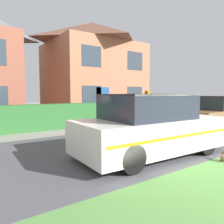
# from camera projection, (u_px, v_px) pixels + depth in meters

# --- Properties ---
(road_strip) EXTENTS (28.00, 5.25, 0.01)m
(road_strip) POSITION_uv_depth(u_px,v_px,m) (129.00, 143.00, 7.40)
(road_strip) COLOR #4C4C51
(road_strip) RESTS_ON ground
(garden_hedge) EXTENTS (9.51, 0.76, 1.19)m
(garden_hedge) POSITION_uv_depth(u_px,v_px,m) (65.00, 116.00, 10.74)
(garden_hedge) COLOR #2D662D
(garden_hedge) RESTS_ON ground
(police_car) EXTENTS (4.28, 1.98, 1.76)m
(police_car) POSITION_uv_depth(u_px,v_px,m) (150.00, 127.00, 5.90)
(police_car) COLOR black
(police_car) RESTS_ON road_strip
(cat) EXTENTS (0.33, 0.22, 0.28)m
(cat) POSITION_uv_depth(u_px,v_px,m) (223.00, 157.00, 5.47)
(cat) COLOR brown
(cat) RESTS_ON ground
(neighbour_car_near) EXTENTS (4.46, 1.86, 1.55)m
(neighbour_car_near) POSITION_uv_depth(u_px,v_px,m) (216.00, 111.00, 11.97)
(neighbour_car_near) COLOR black
(neighbour_car_near) RESTS_ON road_strip
(house_right) EXTENTS (6.92, 6.19, 7.15)m
(house_right) POSITION_uv_depth(u_px,v_px,m) (93.00, 68.00, 17.16)
(house_right) COLOR #A86B4C
(house_right) RESTS_ON ground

